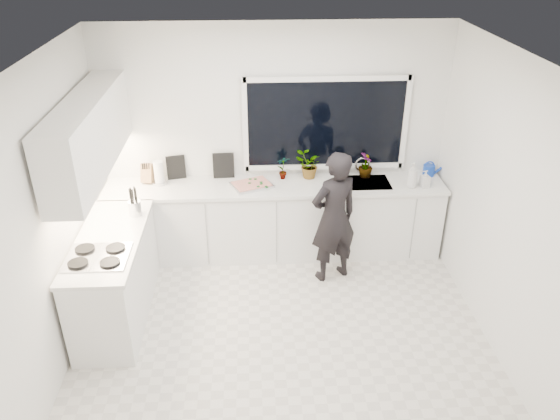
{
  "coord_description": "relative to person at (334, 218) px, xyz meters",
  "views": [
    {
      "loc": [
        -0.25,
        -4.25,
        3.67
      ],
      "look_at": [
        0.0,
        0.4,
        1.15
      ],
      "focal_mm": 35.0,
      "sensor_mm": 36.0,
      "label": 1
    }
  ],
  "objects": [
    {
      "name": "stovetop",
      "position": [
        -2.31,
        -0.9,
        0.17
      ],
      "size": [
        0.56,
        0.48,
        0.03
      ],
      "primitive_type": "cube",
      "color": "black",
      "rests_on": "countertop_left"
    },
    {
      "name": "base_cabinets_left",
      "position": [
        -2.29,
        -0.55,
        -0.33
      ],
      "size": [
        0.58,
        1.6,
        0.88
      ],
      "primitive_type": "cube",
      "color": "white",
      "rests_on": "floor"
    },
    {
      "name": "pizza",
      "position": [
        -0.89,
        0.52,
        0.18
      ],
      "size": [
        0.48,
        0.42,
        0.01
      ],
      "primitive_type": "cube",
      "rotation": [
        0.0,
        0.0,
        0.4
      ],
      "color": "red",
      "rests_on": "pizza_tray"
    },
    {
      "name": "paper_towel_roll",
      "position": [
        -1.95,
        0.65,
        0.28
      ],
      "size": [
        0.11,
        0.11,
        0.26
      ],
      "primitive_type": "cylinder",
      "rotation": [
        0.0,
        0.0,
        -0.01
      ],
      "color": "white",
      "rests_on": "countertop_back"
    },
    {
      "name": "upper_cabinets",
      "position": [
        -2.41,
        -0.2,
        1.08
      ],
      "size": [
        0.34,
        2.1,
        0.7
      ],
      "primitive_type": "cube",
      "color": "white",
      "rests_on": "wall_left"
    },
    {
      "name": "ceiling",
      "position": [
        -0.62,
        -0.9,
        1.94
      ],
      "size": [
        4.0,
        3.5,
        0.02
      ],
      "primitive_type": "cube",
      "color": "white",
      "rests_on": "wall_back"
    },
    {
      "name": "picture_frame_small",
      "position": [
        -1.21,
        0.79,
        0.3
      ],
      "size": [
        0.25,
        0.03,
        0.3
      ],
      "primitive_type": "cube",
      "rotation": [
        0.0,
        0.0,
        0.04
      ],
      "color": "black",
      "rests_on": "countertop_back"
    },
    {
      "name": "picture_frame_large",
      "position": [
        -1.77,
        0.79,
        0.29
      ],
      "size": [
        0.22,
        0.07,
        0.28
      ],
      "primitive_type": "cube",
      "rotation": [
        0.0,
        0.0,
        0.23
      ],
      "color": "black",
      "rests_on": "countertop_back"
    },
    {
      "name": "sink",
      "position": [
        0.43,
        0.55,
        0.1
      ],
      "size": [
        0.58,
        0.42,
        0.14
      ],
      "primitive_type": "cube",
      "color": "silver",
      "rests_on": "countertop_back"
    },
    {
      "name": "person",
      "position": [
        0.0,
        0.0,
        0.0
      ],
      "size": [
        0.66,
        0.56,
        1.54
      ],
      "primitive_type": "imported",
      "rotation": [
        0.0,
        0.0,
        3.55
      ],
      "color": "black",
      "rests_on": "floor"
    },
    {
      "name": "watering_can",
      "position": [
        1.23,
        0.71,
        0.22
      ],
      "size": [
        0.17,
        0.17,
        0.13
      ],
      "primitive_type": "cylinder",
      "rotation": [
        0.0,
        0.0,
        -0.28
      ],
      "color": "#123BB0",
      "rests_on": "countertop_back"
    },
    {
      "name": "floor",
      "position": [
        -0.62,
        -0.9,
        -0.78
      ],
      "size": [
        4.0,
        3.5,
        0.02
      ],
      "primitive_type": "cube",
      "color": "beige",
      "rests_on": "ground"
    },
    {
      "name": "wall_left",
      "position": [
        -2.63,
        -0.9,
        0.58
      ],
      "size": [
        0.02,
        3.5,
        2.7
      ],
      "primitive_type": "cube",
      "color": "white",
      "rests_on": "ground"
    },
    {
      "name": "countertop_left",
      "position": [
        -2.29,
        -0.55,
        0.13
      ],
      "size": [
        0.62,
        1.6,
        0.04
      ],
      "primitive_type": "cube",
      "color": "silver",
      "rests_on": "base_cabinets_left"
    },
    {
      "name": "utensil_crock",
      "position": [
        -2.1,
        -0.1,
        0.23
      ],
      "size": [
        0.14,
        0.14,
        0.16
      ],
      "primitive_type": "cylinder",
      "rotation": [
        0.0,
        0.0,
        -0.07
      ],
      "color": "#B4B3B8",
      "rests_on": "countertop_left"
    },
    {
      "name": "wall_right",
      "position": [
        1.39,
        -0.9,
        0.58
      ],
      "size": [
        0.02,
        3.5,
        2.7
      ],
      "primitive_type": "cube",
      "color": "white",
      "rests_on": "ground"
    },
    {
      "name": "wall_back",
      "position": [
        -0.62,
        0.86,
        0.58
      ],
      "size": [
        4.0,
        0.02,
        2.7
      ],
      "primitive_type": "cube",
      "color": "white",
      "rests_on": "ground"
    },
    {
      "name": "window",
      "position": [
        -0.02,
        0.83,
        0.78
      ],
      "size": [
        1.8,
        0.02,
        1.0
      ],
      "primitive_type": "cube",
      "color": "black",
      "rests_on": "wall_back"
    },
    {
      "name": "pizza_tray",
      "position": [
        -0.89,
        0.52,
        0.17
      ],
      "size": [
        0.53,
        0.47,
        0.03
      ],
      "primitive_type": "cube",
      "rotation": [
        0.0,
        0.0,
        0.4
      ],
      "color": "#AFB0B4",
      "rests_on": "countertop_back"
    },
    {
      "name": "faucet",
      "position": [
        0.43,
        0.75,
        0.26
      ],
      "size": [
        0.03,
        0.03,
        0.22
      ],
      "primitive_type": "cylinder",
      "color": "silver",
      "rests_on": "countertop_back"
    },
    {
      "name": "soap_bottles",
      "position": [
        0.99,
        0.4,
        0.29
      ],
      "size": [
        0.29,
        0.16,
        0.3
      ],
      "color": "#D8BF66",
      "rests_on": "countertop_back"
    },
    {
      "name": "base_cabinets_back",
      "position": [
        -0.62,
        0.55,
        -0.33
      ],
      "size": [
        3.92,
        0.58,
        0.88
      ],
      "primitive_type": "cube",
      "color": "white",
      "rests_on": "floor"
    },
    {
      "name": "countertop_back",
      "position": [
        -0.62,
        0.54,
        0.13
      ],
      "size": [
        3.94,
        0.62,
        0.04
      ],
      "primitive_type": "cube",
      "color": "silver",
      "rests_on": "base_cabinets_back"
    },
    {
      "name": "knife_block",
      "position": [
        -2.09,
        0.69,
        0.26
      ],
      "size": [
        0.15,
        0.13,
        0.22
      ],
      "primitive_type": "cube",
      "rotation": [
        0.0,
        0.0,
        -0.22
      ],
      "color": "olive",
      "rests_on": "countertop_back"
    },
    {
      "name": "herb_plants",
      "position": [
        -0.05,
        0.71,
        0.31
      ],
      "size": [
        1.16,
        0.28,
        0.32
      ],
      "color": "#26662D",
      "rests_on": "countertop_back"
    }
  ]
}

